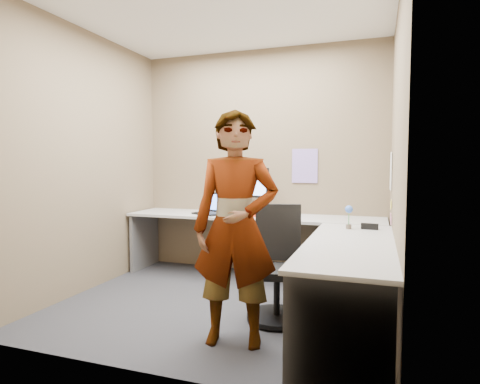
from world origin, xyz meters
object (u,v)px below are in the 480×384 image
at_px(monitor, 247,185).
at_px(office_chair, 277,273).
at_px(person, 236,228).
at_px(desk, 277,239).

distance_m(monitor, office_chair, 1.45).
distance_m(office_chair, person, 0.75).
xyz_separation_m(office_chair, person, (-0.18, -0.55, 0.47)).
height_order(monitor, office_chair, monitor).
bearing_deg(person, desk, 77.19).
bearing_deg(desk, monitor, 130.42).
distance_m(desk, office_chair, 0.58).
xyz_separation_m(monitor, person, (0.45, -1.67, -0.22)).
bearing_deg(office_chair, person, -118.91).
relative_size(monitor, office_chair, 0.54).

